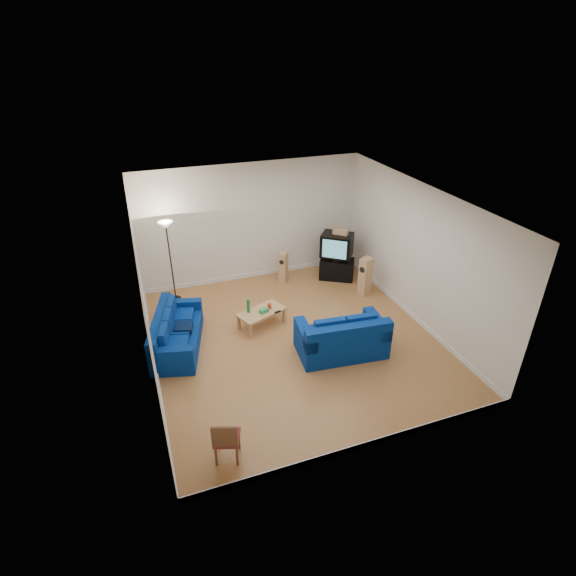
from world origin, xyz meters
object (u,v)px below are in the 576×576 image
object	(u,v)px
sofa_three_seat	(175,335)
tv_stand	(337,269)
television	(337,245)
coffee_table	(262,313)
sofa_loveseat	(342,340)

from	to	relation	value
sofa_three_seat	tv_stand	size ratio (longest dim) A/B	2.40
television	sofa_three_seat	bearing A→B (deg)	-121.11
coffee_table	tv_stand	distance (m)	3.10
sofa_three_seat	sofa_loveseat	bearing A→B (deg)	81.28
sofa_loveseat	sofa_three_seat	bearing A→B (deg)	162.08
tv_stand	coffee_table	bearing A→B (deg)	-118.57
sofa_loveseat	television	bearing A→B (deg)	72.71
sofa_loveseat	tv_stand	size ratio (longest dim) A/B	2.07
coffee_table	television	xyz separation A→B (m)	(2.66, 1.64, 0.64)
sofa_three_seat	tv_stand	xyz separation A→B (m)	(4.65, 1.74, -0.01)
sofa_loveseat	coffee_table	world-z (taller)	sofa_loveseat
sofa_loveseat	television	world-z (taller)	television
sofa_loveseat	coffee_table	size ratio (longest dim) A/B	1.58
coffee_table	television	bearing A→B (deg)	31.67
sofa_loveseat	tv_stand	xyz separation A→B (m)	(1.38, 3.17, -0.06)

